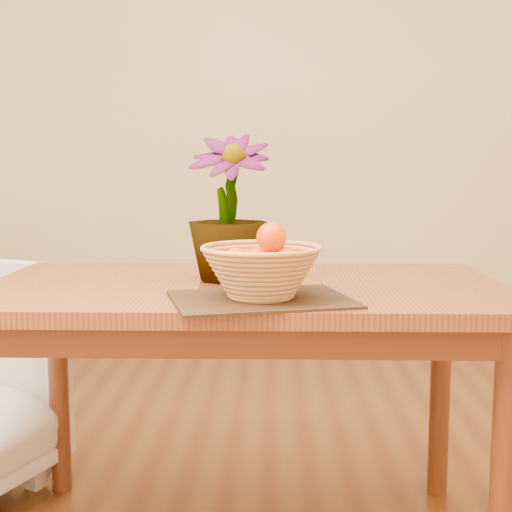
{
  "coord_description": "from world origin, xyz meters",
  "views": [
    {
      "loc": [
        0.08,
        -1.62,
        1.07
      ],
      "look_at": [
        0.04,
        0.08,
        0.85
      ],
      "focal_mm": 50.0,
      "sensor_mm": 36.0,
      "label": 1
    }
  ],
  "objects": [
    {
      "name": "wall_back",
      "position": [
        0.0,
        2.25,
        1.35
      ],
      "size": [
        4.0,
        0.02,
        2.7
      ],
      "primitive_type": "cube",
      "color": "#F6E6BB",
      "rests_on": "floor"
    },
    {
      "name": "table",
      "position": [
        0.0,
        0.3,
        0.66
      ],
      "size": [
        1.4,
        0.8,
        0.75
      ],
      "color": "brown",
      "rests_on": "floor"
    },
    {
      "name": "placemat",
      "position": [
        0.05,
        0.04,
        0.75
      ],
      "size": [
        0.48,
        0.41,
        0.01
      ],
      "primitive_type": "cube",
      "rotation": [
        0.0,
        0.0,
        0.26
      ],
      "color": "#311D11",
      "rests_on": "table"
    },
    {
      "name": "wicker_basket",
      "position": [
        0.05,
        0.04,
        0.81
      ],
      "size": [
        0.29,
        0.29,
        0.12
      ],
      "color": "tan",
      "rests_on": "placemat"
    },
    {
      "name": "orange_pile",
      "position": [
        0.06,
        0.05,
        0.85
      ],
      "size": [
        0.19,
        0.18,
        0.13
      ],
      "rotation": [
        0.0,
        0.0,
        -0.42
      ],
      "color": "#E03B03",
      "rests_on": "wicker_basket"
    },
    {
      "name": "potted_plant",
      "position": [
        -0.04,
        0.34,
        0.95
      ],
      "size": [
        0.24,
        0.24,
        0.4
      ],
      "primitive_type": "imported",
      "rotation": [
        0.0,
        0.0,
        -0.05
      ],
      "color": "#154112",
      "rests_on": "table"
    }
  ]
}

